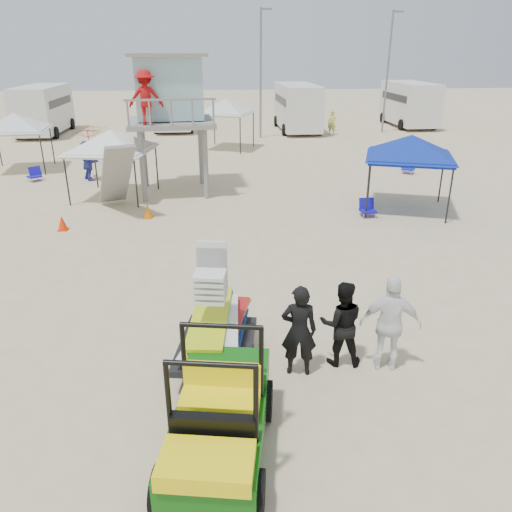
{
  "coord_description": "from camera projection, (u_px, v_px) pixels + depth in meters",
  "views": [
    {
      "loc": [
        -0.44,
        -7.33,
        5.62
      ],
      "look_at": [
        0.5,
        3.0,
        1.3
      ],
      "focal_mm": 35.0,
      "sensor_mm": 36.0,
      "label": 1
    }
  ],
  "objects": [
    {
      "name": "distant_beachgoers",
      "position": [
        155.0,
        150.0,
        25.18
      ],
      "size": [
        15.15,
        12.92,
        1.79
      ],
      "color": "#BCC64A",
      "rests_on": "ground"
    },
    {
      "name": "canopy_white_b",
      "position": [
        13.0,
        116.0,
        23.91
      ],
      "size": [
        3.02,
        3.02,
        3.17
      ],
      "color": "black",
      "rests_on": "ground"
    },
    {
      "name": "ground",
      "position": [
        243.0,
        388.0,
        8.93
      ],
      "size": [
        140.0,
        140.0,
        0.0
      ],
      "primitive_type": "plane",
      "color": "beige",
      "rests_on": "ground"
    },
    {
      "name": "cone_far",
      "position": [
        148.0,
        211.0,
        17.81
      ],
      "size": [
        0.34,
        0.34,
        0.5
      ],
      "primitive_type": "cone",
      "color": "#DA6906",
      "rests_on": "ground"
    },
    {
      "name": "canopy_blue",
      "position": [
        412.0,
        139.0,
        17.86
      ],
      "size": [
        3.67,
        3.67,
        3.18
      ],
      "color": "black",
      "rests_on": "ground"
    },
    {
      "name": "umbrella_b",
      "position": [
        95.0,
        141.0,
        27.83
      ],
      "size": [
        2.58,
        2.6,
        1.74
      ],
      "primitive_type": "imported",
      "rotation": [
        0.0,
        0.0,
        0.5
      ],
      "color": "orange",
      "rests_on": "ground"
    },
    {
      "name": "umbrella_a",
      "position": [
        90.0,
        147.0,
        25.48
      ],
      "size": [
        2.77,
        2.79,
        1.91
      ],
      "primitive_type": "imported",
      "rotation": [
        0.0,
        0.0,
        0.42
      ],
      "color": "#B02C12",
      "rests_on": "ground"
    },
    {
      "name": "utility_cart",
      "position": [
        217.0,
        410.0,
        7.02
      ],
      "size": [
        1.72,
        2.78,
        1.98
      ],
      "color": "#0D550D",
      "rests_on": "ground"
    },
    {
      "name": "lifeguard_tower",
      "position": [
        167.0,
        93.0,
        19.75
      ],
      "size": [
        3.62,
        3.62,
        5.35
      ],
      "color": "gray",
      "rests_on": "ground"
    },
    {
      "name": "rv_mid_left",
      "position": [
        174.0,
        104.0,
        36.94
      ],
      "size": [
        2.65,
        6.5,
        3.25
      ],
      "color": "silver",
      "rests_on": "ground"
    },
    {
      "name": "surf_trailer",
      "position": [
        215.0,
        326.0,
        9.18
      ],
      "size": [
        1.68,
        2.62,
        2.22
      ],
      "color": "black",
      "rests_on": "ground"
    },
    {
      "name": "rv_mid_right",
      "position": [
        297.0,
        105.0,
        36.32
      ],
      "size": [
        2.64,
        7.0,
        3.25
      ],
      "color": "silver",
      "rests_on": "ground"
    },
    {
      "name": "canopy_white_a",
      "position": [
        110.0,
        133.0,
        19.47
      ],
      "size": [
        3.38,
        3.38,
        3.1
      ],
      "color": "black",
      "rests_on": "ground"
    },
    {
      "name": "cone_near",
      "position": [
        62.0,
        223.0,
        16.61
      ],
      "size": [
        0.34,
        0.34,
        0.5
      ],
      "primitive_type": "cone",
      "color": "#F02E07",
      "rests_on": "ground"
    },
    {
      "name": "rv_far_right",
      "position": [
        409.0,
        102.0,
        38.45
      ],
      "size": [
        2.64,
        6.6,
        3.25
      ],
      "color": "silver",
      "rests_on": "ground"
    },
    {
      "name": "man_mid",
      "position": [
        341.0,
        324.0,
        9.35
      ],
      "size": [
        0.91,
        0.75,
        1.71
      ],
      "primitive_type": "imported",
      "rotation": [
        0.0,
        0.0,
        3.01
      ],
      "color": "black",
      "rests_on": "ground"
    },
    {
      "name": "beach_chair_a",
      "position": [
        35.0,
        174.0,
        22.84
      ],
      "size": [
        0.74,
        0.85,
        0.64
      ],
      "color": "#1810B7",
      "rests_on": "ground"
    },
    {
      "name": "light_pole_right",
      "position": [
        387.0,
        74.0,
        34.6
      ],
      "size": [
        0.14,
        0.14,
        8.0
      ],
      "primitive_type": "cylinder",
      "color": "slate",
      "rests_on": "ground"
    },
    {
      "name": "beach_chair_c",
      "position": [
        408.0,
        167.0,
        24.21
      ],
      "size": [
        0.73,
        0.84,
        0.64
      ],
      "color": "#111AB9",
      "rests_on": "ground"
    },
    {
      "name": "man_left",
      "position": [
        299.0,
        331.0,
        9.03
      ],
      "size": [
        0.71,
        0.52,
        1.8
      ],
      "primitive_type": "imported",
      "rotation": [
        0.0,
        0.0,
        3.0
      ],
      "color": "black",
      "rests_on": "ground"
    },
    {
      "name": "man_right",
      "position": [
        390.0,
        324.0,
        9.15
      ],
      "size": [
        1.18,
        0.69,
        1.89
      ],
      "primitive_type": "imported",
      "rotation": [
        0.0,
        0.0,
        2.92
      ],
      "color": "white",
      "rests_on": "ground"
    },
    {
      "name": "canopy_white_c",
      "position": [
        226.0,
        101.0,
        29.11
      ],
      "size": [
        3.54,
        3.54,
        3.32
      ],
      "color": "black",
      "rests_on": "ground"
    },
    {
      "name": "rv_far_left",
      "position": [
        43.0,
        108.0,
        34.8
      ],
      "size": [
        2.64,
        6.8,
        3.25
      ],
      "color": "silver",
      "rests_on": "ground"
    },
    {
      "name": "light_pole_left",
      "position": [
        261.0,
        76.0,
        32.47
      ],
      "size": [
        0.14,
        0.14,
        8.0
      ],
      "primitive_type": "cylinder",
      "color": "slate",
      "rests_on": "ground"
    },
    {
      "name": "beach_chair_b",
      "position": [
        367.0,
        208.0,
        18.01
      ],
      "size": [
        0.56,
        0.6,
        0.64
      ],
      "color": "#130EA0",
      "rests_on": "ground"
    }
  ]
}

